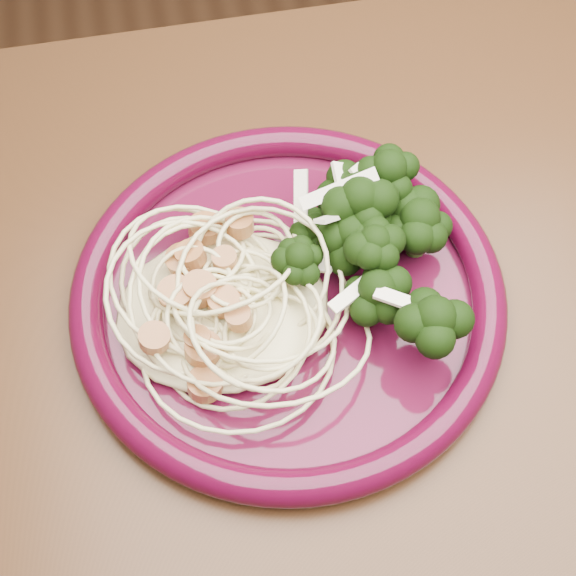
{
  "coord_description": "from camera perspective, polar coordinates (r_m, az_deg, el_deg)",
  "views": [
    {
      "loc": [
        -0.18,
        -0.23,
        1.27
      ],
      "look_at": [
        -0.12,
        0.08,
        0.77
      ],
      "focal_mm": 50.0,
      "sensor_mm": 36.0,
      "label": 1
    }
  ],
  "objects": [
    {
      "name": "broccoli_pile",
      "position": [
        0.59,
        5.72,
        2.35
      ],
      "size": [
        0.12,
        0.18,
        0.06
      ],
      "primitive_type": "ellipsoid",
      "rotation": [
        0.0,
        0.0,
        0.09
      ],
      "color": "black",
      "rests_on": "dinner_plate"
    },
    {
      "name": "scallop_cluster",
      "position": [
        0.54,
        -5.02,
        1.14
      ],
      "size": [
        0.14,
        0.14,
        0.04
      ],
      "primitive_type": null,
      "rotation": [
        0.0,
        0.0,
        0.09
      ],
      "color": "#B57541",
      "rests_on": "spaghetti_pile"
    },
    {
      "name": "onion_garnish",
      "position": [
        0.56,
        6.04,
        4.45
      ],
      "size": [
        0.08,
        0.12,
        0.05
      ],
      "primitive_type": null,
      "rotation": [
        0.0,
        0.0,
        0.09
      ],
      "color": "white",
      "rests_on": "broccoli_pile"
    },
    {
      "name": "dinner_plate",
      "position": [
        0.59,
        -0.0,
        -0.42
      ],
      "size": [
        0.35,
        0.35,
        0.03
      ],
      "rotation": [
        0.0,
        0.0,
        0.09
      ],
      "color": "#450B22",
      "rests_on": "dining_table"
    },
    {
      "name": "dining_table",
      "position": [
        0.68,
        11.19,
        -8.89
      ],
      "size": [
        1.2,
        0.8,
        0.75
      ],
      "color": "#472814",
      "rests_on": "ground"
    },
    {
      "name": "spaghetti_pile",
      "position": [
        0.58,
        -4.74,
        -0.97
      ],
      "size": [
        0.17,
        0.15,
        0.04
      ],
      "primitive_type": "ellipsoid",
      "rotation": [
        0.0,
        0.0,
        0.09
      ],
      "color": "beige",
      "rests_on": "dinner_plate"
    }
  ]
}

